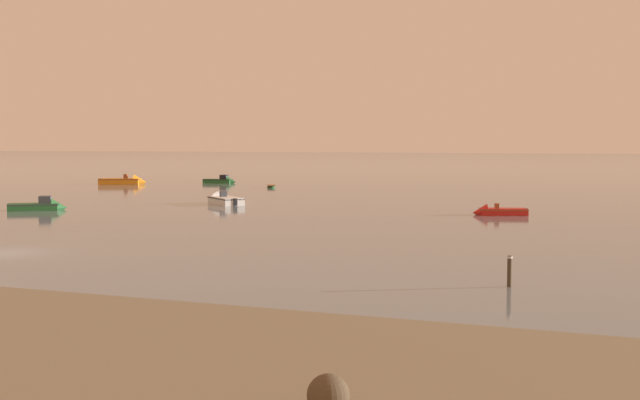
% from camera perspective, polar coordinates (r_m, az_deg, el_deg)
% --- Properties ---
extents(ground_plane, '(800.00, 800.00, 0.00)m').
position_cam_1_polar(ground_plane, '(45.47, -21.75, -3.54)').
color(ground_plane, slate).
extents(tidal_rock_left, '(0.89, 0.89, 0.89)m').
position_cam_1_polar(tidal_rock_left, '(17.03, 0.58, -13.68)').
color(tidal_rock_left, '#493A28').
rests_on(tidal_rock_left, mudflat_shore).
extents(motorboat_moored_0, '(6.80, 4.57, 2.21)m').
position_cam_1_polar(motorboat_moored_0, '(114.85, -13.53, 1.25)').
color(motorboat_moored_0, orange).
rests_on(motorboat_moored_0, ground).
extents(motorboat_moored_1, '(4.88, 4.07, 1.82)m').
position_cam_1_polar(motorboat_moored_1, '(73.00, -19.07, -0.47)').
color(motorboat_moored_1, '#23602D').
rests_on(motorboat_moored_1, ground).
extents(rowboat_moored_1, '(2.26, 3.03, 0.46)m').
position_cam_1_polar(rowboat_moored_1, '(103.43, -3.49, 0.95)').
color(rowboat_moored_1, '#23602D').
rests_on(rowboat_moored_1, ground).
extents(motorboat_moored_3, '(4.55, 2.71, 1.48)m').
position_cam_1_polar(motorboat_moored_3, '(65.99, 12.33, -0.87)').
color(motorboat_moored_3, red).
rests_on(motorboat_moored_3, ground).
extents(motorboat_moored_4, '(4.87, 2.37, 1.78)m').
position_cam_1_polar(motorboat_moored_4, '(115.33, -6.92, 1.33)').
color(motorboat_moored_4, '#23602D').
rests_on(motorboat_moored_4, ground).
extents(motorboat_moored_5, '(5.36, 5.05, 1.88)m').
position_cam_1_polar(motorboat_moored_5, '(76.77, -6.90, -0.07)').
color(motorboat_moored_5, white).
rests_on(motorboat_moored_5, ground).
extents(mooring_post_left, '(0.22, 0.22, 1.41)m').
position_cam_1_polar(mooring_post_left, '(33.40, 13.28, -4.98)').
color(mooring_post_left, '#423323').
rests_on(mooring_post_left, ground).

